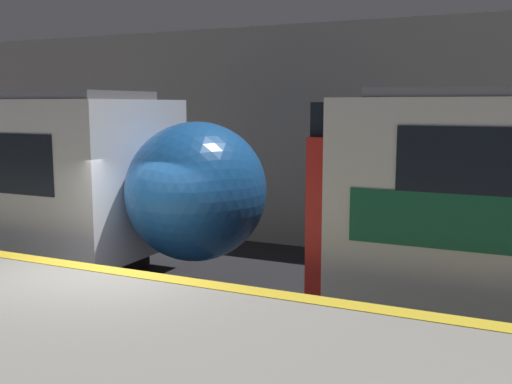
% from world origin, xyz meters
% --- Properties ---
extents(ground_plane, '(120.00, 120.00, 0.00)m').
position_xyz_m(ground_plane, '(0.00, 0.00, 0.00)').
color(ground_plane, black).
extents(station_rear_barrier, '(50.00, 0.15, 5.23)m').
position_xyz_m(station_rear_barrier, '(0.00, 6.68, 2.62)').
color(station_rear_barrier, '#9E998E').
rests_on(station_rear_barrier, ground).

